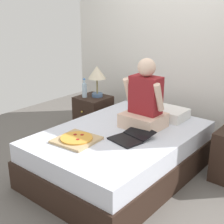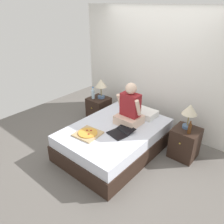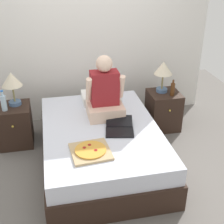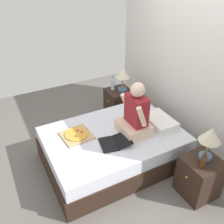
% 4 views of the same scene
% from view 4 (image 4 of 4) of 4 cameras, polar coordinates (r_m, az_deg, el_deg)
% --- Properties ---
extents(ground_plane, '(5.75, 5.75, 0.00)m').
position_cam_4_polar(ground_plane, '(3.93, 0.32, -10.90)').
color(ground_plane, '#66605B').
extents(wall_back, '(3.75, 0.12, 2.50)m').
position_cam_4_polar(wall_back, '(3.98, 18.02, 9.43)').
color(wall_back, silver).
rests_on(wall_back, ground).
extents(bed, '(1.39, 1.98, 0.51)m').
position_cam_4_polar(bed, '(3.76, 0.33, -8.09)').
color(bed, black).
rests_on(bed, ground).
extents(nightstand_left, '(0.44, 0.47, 0.56)m').
position_cam_4_polar(nightstand_left, '(4.78, 1.54, 1.96)').
color(nightstand_left, black).
rests_on(nightstand_left, ground).
extents(lamp_on_left_nightstand, '(0.26, 0.26, 0.45)m').
position_cam_4_polar(lamp_on_left_nightstand, '(4.49, 2.47, 8.59)').
color(lamp_on_left_nightstand, '#4C6B93').
rests_on(lamp_on_left_nightstand, nightstand_left).
extents(water_bottle, '(0.07, 0.07, 0.28)m').
position_cam_4_polar(water_bottle, '(4.61, 0.14, 6.35)').
color(water_bottle, silver).
rests_on(water_bottle, nightstand_left).
extents(nightstand_right, '(0.44, 0.47, 0.56)m').
position_cam_4_polar(nightstand_right, '(3.49, 19.31, -13.81)').
color(nightstand_right, black).
rests_on(nightstand_right, ground).
extents(lamp_on_right_nightstand, '(0.26, 0.26, 0.45)m').
position_cam_4_polar(lamp_on_right_nightstand, '(3.15, 21.54, -5.33)').
color(lamp_on_right_nightstand, '#4C6B93').
rests_on(lamp_on_right_nightstand, nightstand_right).
extents(beer_bottle, '(0.06, 0.06, 0.23)m').
position_cam_4_polar(beer_bottle, '(3.14, 20.15, -10.49)').
color(beer_bottle, '#512D14').
rests_on(beer_bottle, nightstand_right).
extents(pillow, '(0.52, 0.34, 0.12)m').
position_cam_4_polar(pillow, '(3.81, 10.77, -2.15)').
color(pillow, white).
rests_on(pillow, bed).
extents(person_seated, '(0.47, 0.40, 0.78)m').
position_cam_4_polar(person_seated, '(3.48, 5.34, -0.74)').
color(person_seated, beige).
rests_on(person_seated, bed).
extents(laptop, '(0.39, 0.47, 0.07)m').
position_cam_4_polar(laptop, '(3.41, 0.31, -7.01)').
color(laptop, black).
rests_on(laptop, bed).
extents(pizza_box, '(0.43, 0.43, 0.05)m').
position_cam_4_polar(pizza_box, '(3.58, -8.09, -5.21)').
color(pizza_box, tan).
rests_on(pizza_box, bed).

